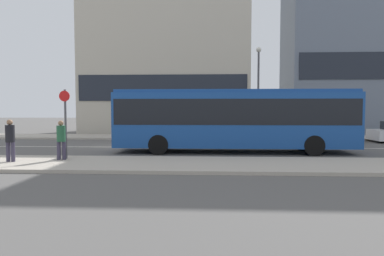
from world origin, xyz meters
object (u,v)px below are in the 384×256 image
(parked_car_0, at_px, (320,133))
(bus_stop_sign, at_px, (65,119))
(city_bus, at_px, (234,117))
(pedestrian_near_stop, at_px, (10,138))
(pedestrian_down_pavement, at_px, (61,138))
(street_lamp, at_px, (258,82))

(parked_car_0, height_order, bus_stop_sign, bus_stop_sign)
(city_bus, relative_size, pedestrian_near_stop, 7.16)
(pedestrian_down_pavement, distance_m, bus_stop_sign, 0.82)
(pedestrian_down_pavement, relative_size, street_lamp, 0.25)
(parked_car_0, height_order, street_lamp, street_lamp)
(pedestrian_near_stop, distance_m, street_lamp, 16.55)
(city_bus, relative_size, bus_stop_sign, 4.14)
(street_lamp, bearing_deg, city_bus, -107.00)
(parked_car_0, distance_m, street_lamp, 5.52)
(bus_stop_sign, bearing_deg, street_lamp, 49.01)
(parked_car_0, distance_m, pedestrian_near_stop, 17.81)
(bus_stop_sign, bearing_deg, pedestrian_down_pavement, -100.88)
(city_bus, bearing_deg, pedestrian_down_pavement, -157.41)
(parked_car_0, relative_size, street_lamp, 0.73)
(pedestrian_near_stop, bearing_deg, city_bus, -152.29)
(pedestrian_near_stop, distance_m, pedestrian_down_pavement, 1.86)
(parked_car_0, xyz_separation_m, pedestrian_near_stop, (-14.97, -9.63, 0.46))
(city_bus, xyz_separation_m, pedestrian_near_stop, (-8.98, -4.36, -0.74))
(pedestrian_near_stop, relative_size, pedestrian_down_pavement, 1.04)
(bus_stop_sign, relative_size, street_lamp, 0.45)
(parked_car_0, bearing_deg, bus_stop_sign, -146.46)
(pedestrian_near_stop, height_order, pedestrian_down_pavement, pedestrian_near_stop)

